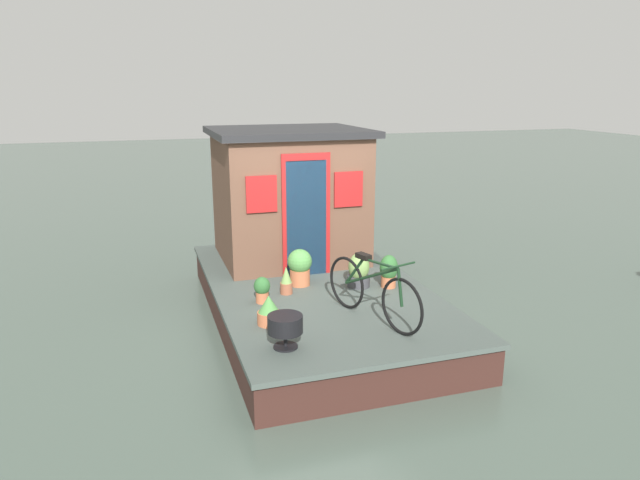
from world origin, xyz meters
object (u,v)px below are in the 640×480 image
object	(u,v)px
potted_plant_geranium	(286,281)
potted_plant_ivy	(269,311)
potted_plant_succulent	(389,271)
charcoal_grill	(285,325)
potted_plant_sage	(262,289)
potted_plant_mint	(300,266)
bicycle	(373,291)
potted_plant_fern	(359,271)
houseboat_cabin	(289,194)

from	to	relation	value
potted_plant_geranium	potted_plant_ivy	bearing A→B (deg)	154.17
potted_plant_ivy	potted_plant_succulent	bearing A→B (deg)	-67.95
potted_plant_geranium	charcoal_grill	size ratio (longest dim) A/B	1.00
potted_plant_sage	potted_plant_mint	bearing A→B (deg)	-51.81
potted_plant_sage	charcoal_grill	xyz separation A→B (m)	(-1.38, 0.05, 0.07)
bicycle	potted_plant_ivy	world-z (taller)	bicycle
potted_plant_mint	potted_plant_ivy	bearing A→B (deg)	149.35
potted_plant_ivy	potted_plant_geranium	bearing A→B (deg)	-25.83
potted_plant_sage	charcoal_grill	world-z (taller)	charcoal_grill
bicycle	potted_plant_fern	size ratio (longest dim) A/B	3.34
bicycle	charcoal_grill	world-z (taller)	bicycle
houseboat_cabin	potted_plant_mint	world-z (taller)	houseboat_cabin
potted_plant_geranium	potted_plant_succulent	bearing A→B (deg)	-97.25
houseboat_cabin	potted_plant_ivy	xyz separation A→B (m)	(-2.61, 0.95, -0.88)
bicycle	potted_plant_ivy	size ratio (longest dim) A/B	4.47
potted_plant_geranium	potted_plant_fern	xyz separation A→B (m)	(-0.02, -1.04, 0.04)
potted_plant_sage	charcoal_grill	bearing A→B (deg)	177.97
potted_plant_ivy	potted_plant_mint	size ratio (longest dim) A/B	0.69
houseboat_cabin	potted_plant_fern	xyz separation A→B (m)	(-1.69, -0.55, -0.83)
charcoal_grill	bicycle	bearing A→B (deg)	-70.55
potted_plant_succulent	bicycle	bearing A→B (deg)	146.42
bicycle	charcoal_grill	bearing A→B (deg)	109.45
potted_plant_fern	bicycle	bearing A→B (deg)	166.09
bicycle	potted_plant_sage	world-z (taller)	bicycle
potted_plant_succulent	potted_plant_sage	world-z (taller)	potted_plant_succulent
bicycle	potted_plant_mint	size ratio (longest dim) A/B	3.08
potted_plant_fern	charcoal_grill	xyz separation A→B (m)	(-1.59, 1.47, 0.04)
bicycle	charcoal_grill	xyz separation A→B (m)	(-0.42, 1.18, -0.11)
potted_plant_ivy	charcoal_grill	world-z (taller)	charcoal_grill
potted_plant_succulent	charcoal_grill	world-z (taller)	potted_plant_succulent
potted_plant_succulent	potted_plant_mint	xyz separation A→B (m)	(0.47, 1.15, 0.04)
potted_plant_geranium	potted_plant_succulent	distance (m)	1.43
bicycle	potted_plant_sage	size ratio (longest dim) A/B	4.63
potted_plant_mint	potted_plant_sage	distance (m)	0.83
potted_plant_geranium	potted_plant_mint	world-z (taller)	potted_plant_mint
houseboat_cabin	bicycle	distance (m)	2.95
potted_plant_ivy	potted_plant_mint	distance (m)	1.43
charcoal_grill	potted_plant_sage	bearing A→B (deg)	-2.03
bicycle	potted_plant_fern	distance (m)	1.22
bicycle	potted_plant_fern	bearing A→B (deg)	-13.91
potted_plant_succulent	charcoal_grill	distance (m)	2.34
houseboat_cabin	potted_plant_fern	world-z (taller)	houseboat_cabin
potted_plant_geranium	potted_plant_ivy	distance (m)	1.05
potted_plant_mint	potted_plant_sage	size ratio (longest dim) A/B	1.50
bicycle	potted_plant_ivy	distance (m)	1.25
houseboat_cabin	bicycle	bearing A→B (deg)	-174.86
potted_plant_mint	potted_plant_geranium	bearing A→B (deg)	136.50
potted_plant_geranium	potted_plant_succulent	world-z (taller)	potted_plant_succulent
potted_plant_ivy	charcoal_grill	xyz separation A→B (m)	(-0.67, -0.03, 0.09)
potted_plant_succulent	potted_plant_sage	bearing A→B (deg)	91.47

